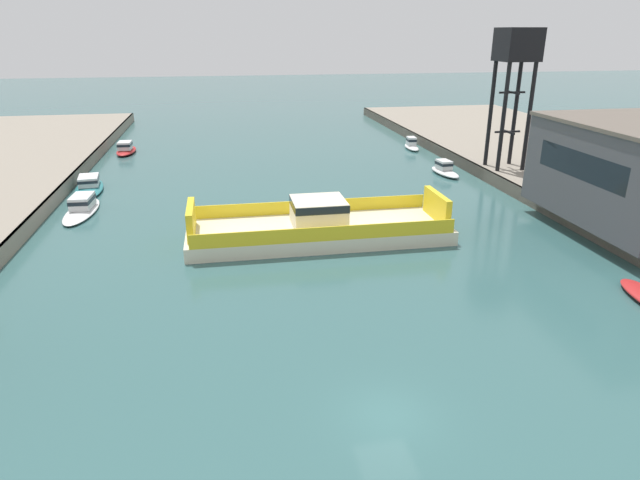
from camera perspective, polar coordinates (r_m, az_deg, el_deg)
name	(u,v)px	position (r m, az deg, el deg)	size (l,w,h in m)	color
ground_plane	(388,416)	(25.19, 7.04, -17.71)	(400.00, 400.00, 0.00)	#335B5B
chain_ferry	(319,227)	(43.91, -0.15, 1.40)	(20.81, 7.09, 3.30)	beige
moored_boat_near_left	(445,169)	(66.09, 12.82, 7.17)	(2.44, 5.74, 1.62)	white
moored_boat_near_right	(89,185)	(62.93, -22.86, 5.29)	(3.79, 8.68, 1.40)	#237075
moored_boat_mid_left	(82,206)	(55.11, -23.49, 3.23)	(2.86, 8.41, 1.55)	white
moored_boat_far_right	(126,149)	(80.62, -19.52, 8.92)	(2.54, 6.65, 1.67)	red
moored_boat_upstream_a	(411,145)	(80.14, 9.48, 9.75)	(1.99, 5.05, 1.65)	white
crane_tower	(517,56)	(63.98, 19.74, 17.52)	(3.84, 3.84, 14.66)	black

